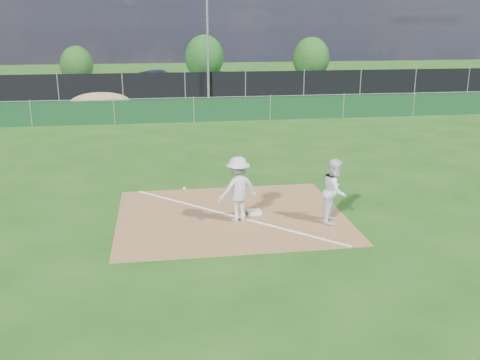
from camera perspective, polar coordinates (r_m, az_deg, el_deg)
name	(u,v)px	position (r m, az deg, el deg)	size (l,w,h in m)	color
ground	(202,143)	(22.94, -4.04, 3.96)	(90.00, 90.00, 0.00)	#19450E
infield_dirt	(231,216)	(14.34, -0.96, -3.84)	(6.00, 5.00, 0.02)	brown
foul_line	(231,215)	(14.33, -0.96, -3.78)	(0.08, 7.00, 0.01)	white
green_fence	(194,110)	(27.72, -4.95, 7.41)	(44.00, 0.05, 1.20)	black
dirt_mound	(100,103)	(31.29, -14.67, 7.96)	(3.38, 2.60, 1.17)	olive
black_fence	(185,86)	(35.59, -5.88, 9.92)	(46.00, 0.04, 1.80)	black
parking_lot	(182,90)	(40.66, -6.23, 9.47)	(46.00, 9.00, 0.01)	black
light_pole	(208,37)	(35.18, -3.48, 14.96)	(0.16, 0.16, 8.00)	slate
first_base	(254,212)	(14.48, 1.54, -3.43)	(0.37, 0.37, 0.08)	silver
play_at_first	(238,189)	(13.70, -0.23, -0.99)	(2.04, 0.97, 1.71)	silver
runner	(335,191)	(13.91, 10.06, -1.15)	(0.81, 0.63, 1.68)	silver
car_left	(79,83)	(39.70, -16.75, 9.87)	(1.88, 4.68, 1.59)	#B3B5BB
car_mid	(159,80)	(41.03, -8.67, 10.46)	(1.52, 4.36, 1.44)	black
car_right	(245,81)	(40.91, 0.56, 10.56)	(1.87, 4.59, 1.33)	black
tree_left	(77,65)	(45.90, -17.03, 11.66)	(2.61, 2.61, 3.09)	#382316
tree_mid	(204,57)	(46.79, -3.83, 12.93)	(3.29, 3.29, 3.90)	#382316
tree_right	(311,58)	(47.29, 7.60, 12.74)	(3.12, 3.12, 3.70)	#382316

